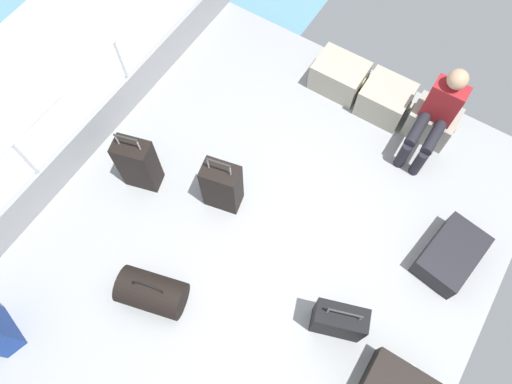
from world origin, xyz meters
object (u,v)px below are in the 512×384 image
Objects in this scene: duffel_bag at (152,292)px; suitcase_2 at (222,186)px; suitcase_3 at (451,255)px; cargo_crate_0 at (339,76)px; cargo_crate_2 at (432,122)px; passenger_seated at (437,114)px; suitcase_5 at (339,321)px; suitcase_0 at (138,164)px; cargo_crate_1 at (385,99)px.

suitcase_2 is at bearing 90.71° from duffel_bag.
cargo_crate_0 is at bearing 146.18° from suitcase_3.
cargo_crate_2 is 0.75× the size of duffel_bag.
suitcase_5 is (0.15, -2.28, -0.31)m from passenger_seated.
duffel_bag reaches higher than suitcase_3.
suitcase_2 is 1.21× the size of duffel_bag.
suitcase_0 is 1.30m from duffel_bag.
cargo_crate_2 is (0.56, 0.00, -0.00)m from cargo_crate_1.
suitcase_0 is 1.05× the size of suitcase_2.
passenger_seated reaches higher than suitcase_3.
cargo_crate_0 is at bearing 170.18° from passenger_seated.
cargo_crate_0 reaches higher than suitcase_3.
cargo_crate_1 is at bearing 136.46° from suitcase_3.
suitcase_5 is (2.46, -0.26, -0.10)m from suitcase_0.
cargo_crate_0 is 1.99m from suitcase_2.
suitcase_3 is at bearing -58.61° from cargo_crate_2.
cargo_crate_0 is 0.60m from cargo_crate_1.
suitcase_0 is 1.37× the size of suitcase_5.
cargo_crate_1 is 2.14m from suitcase_2.
passenger_seated is at bearing 50.31° from suitcase_2.
cargo_crate_0 is 3.18m from duffel_bag.
passenger_seated is at bearing 125.40° from suitcase_3.
duffel_bag is (-1.45, -3.15, -0.01)m from cargo_crate_2.
suitcase_5 is (1.31, -2.48, 0.07)m from cargo_crate_0.
cargo_crate_2 reaches higher than suitcase_3.
cargo_crate_0 is at bearing 62.60° from suitcase_0.
suitcase_0 is at bearing -163.11° from suitcase_2.
suitcase_2 is at bearing -98.63° from cargo_crate_0.
suitcase_0 is at bearing -136.44° from cargo_crate_2.
duffel_bag reaches higher than cargo_crate_0.
duffel_bag is at bearing -140.05° from suitcase_3.
cargo_crate_2 is at bearing 53.05° from suitcase_2.
suitcase_3 is 1.20× the size of suitcase_5.
cargo_crate_0 is 0.70× the size of suitcase_0.
suitcase_2 is 1.22m from duffel_bag.
suitcase_0 is (-1.75, -2.20, 0.16)m from cargo_crate_1.
suitcase_5 is at bearing -118.38° from suitcase_3.
cargo_crate_2 is at bearing -0.97° from cargo_crate_0.
suitcase_5 reaches higher than cargo_crate_2.
cargo_crate_1 is 0.87× the size of suitcase_5.
suitcase_5 is at bearing -62.14° from cargo_crate_0.
suitcase_5 is at bearing -6.01° from suitcase_0.
suitcase_2 is (0.85, 0.26, -0.02)m from suitcase_0.
suitcase_3 is at bearing -43.54° from cargo_crate_1.
cargo_crate_1 is (0.60, -0.02, 0.01)m from cargo_crate_0.
passenger_seated reaches higher than duffel_bag.
passenger_seated is 1.29× the size of suitcase_2.
suitcase_0 is at bearing 173.99° from suitcase_5.
passenger_seated reaches higher than cargo_crate_2.
suitcase_2 is at bearing -126.95° from cargo_crate_2.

